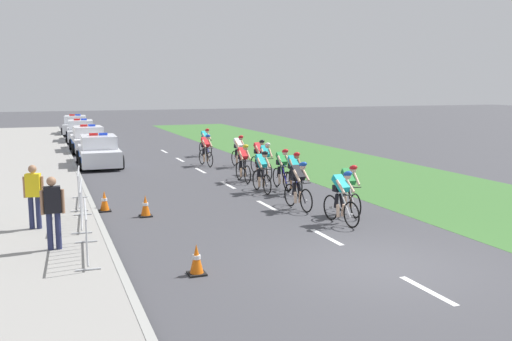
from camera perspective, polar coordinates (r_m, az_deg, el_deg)
ground_plane at (r=12.38m, az=12.51°, el=-9.42°), size 160.00×160.00×0.00m
sidewalk_slab at (r=24.09m, az=-23.23°, el=-0.98°), size 4.90×60.00×0.12m
kerb_edge at (r=24.10m, az=-17.60°, el=-0.66°), size 0.16×60.00×0.13m
grass_verge at (r=27.55m, az=8.32°, el=0.65°), size 7.00×60.00×0.01m
lane_markings_centre at (r=21.55m, az=-2.88°, el=-1.50°), size 0.14×25.60×0.01m
cyclist_lead at (r=15.57m, az=8.75°, el=-2.60°), size 0.44×1.72×1.56m
cyclist_second at (r=16.75m, az=9.50°, el=-1.82°), size 0.45×1.72×1.56m
cyclist_third at (r=17.24m, az=4.37°, el=-1.43°), size 0.44×1.72×1.56m
cyclist_fourth at (r=19.70m, az=3.90°, el=-0.16°), size 0.44×1.72×1.56m
cyclist_fifth at (r=19.97m, az=0.61°, el=-0.02°), size 0.42×1.72×1.56m
cyclist_sixth at (r=20.64m, az=2.69°, el=0.25°), size 0.42×1.72×1.56m
cyclist_seventh at (r=22.89m, az=0.98°, el=1.10°), size 0.44×1.72×1.56m
cyclist_eighth at (r=22.18m, az=-1.31°, el=0.85°), size 0.42×1.72×1.56m
cyclist_ninth at (r=24.08m, az=0.34°, el=1.47°), size 0.44×1.72×1.56m
cyclist_tenth at (r=26.76m, az=-5.15°, el=2.16°), size 0.45×1.72×1.56m
cyclist_eleventh at (r=26.22m, az=-1.78°, el=2.06°), size 0.43×1.72×1.56m
cyclist_twelfth at (r=30.45m, az=-5.20°, el=2.95°), size 0.46×1.72×1.56m
police_car_nearest at (r=27.58m, az=-15.78°, el=1.84°), size 2.08×4.44×1.59m
police_car_second at (r=33.86m, az=-16.79°, el=3.00°), size 2.03×4.42×1.59m
police_car_third at (r=40.10m, az=-17.48°, el=3.80°), size 2.15×4.48×1.59m
police_car_furthest at (r=46.32m, az=-17.99°, el=4.38°), size 2.29×4.54×1.59m
crowd_barrier_front at (r=12.75m, az=-16.99°, el=-6.04°), size 0.62×2.32×1.07m
crowd_barrier_middle at (r=15.66m, az=-17.43°, el=-3.36°), size 0.67×2.32×1.07m
crowd_barrier_rear at (r=18.27m, az=-17.66°, el=-1.69°), size 0.66×2.32×1.07m
traffic_cone_near at (r=16.66m, az=-11.25°, el=-3.60°), size 0.36×0.36×0.64m
traffic_cone_mid at (r=17.62m, az=-15.25°, el=-3.07°), size 0.36×0.36×0.64m
traffic_cone_far at (r=11.48m, az=-6.11°, el=-9.07°), size 0.36×0.36×0.64m
spectator_closest at (r=15.47m, az=-21.79°, el=-2.08°), size 0.52×0.30×1.68m
spectator_back at (r=13.35m, az=-20.08°, el=-3.61°), size 0.52×0.22×1.68m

